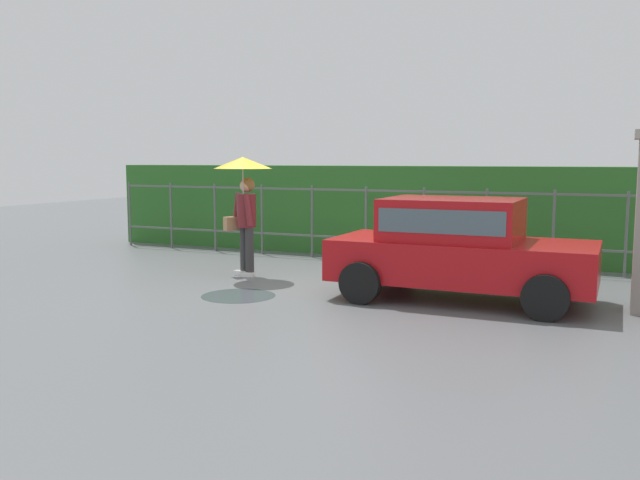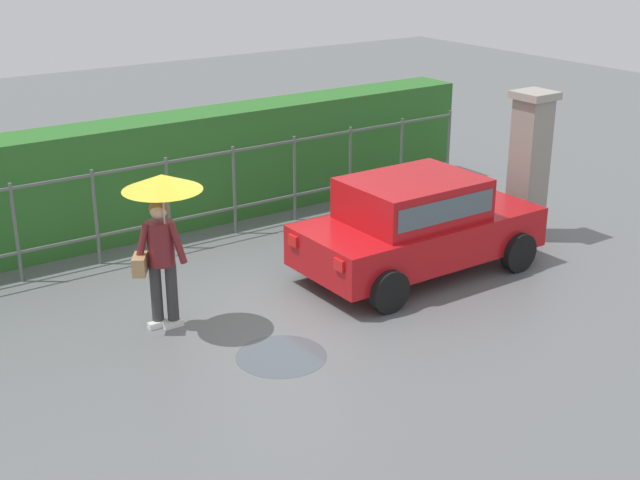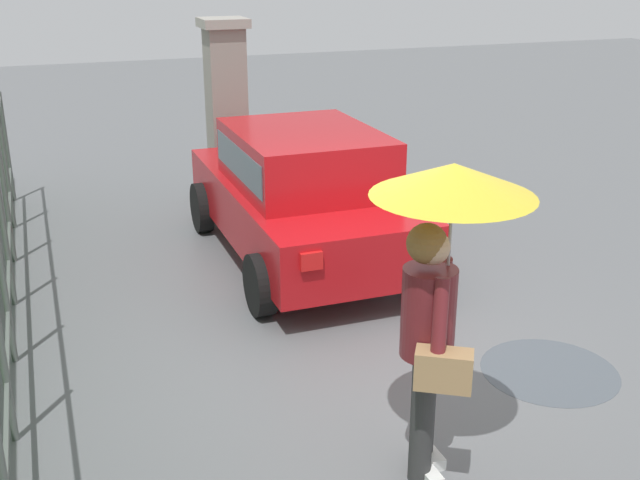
{
  "view_description": "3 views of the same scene",
  "coord_description": "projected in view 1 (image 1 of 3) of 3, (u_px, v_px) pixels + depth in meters",
  "views": [
    {
      "loc": [
        4.51,
        -9.75,
        2.04
      ],
      "look_at": [
        0.09,
        0.03,
        0.74
      ],
      "focal_mm": 37.64,
      "sensor_mm": 36.0,
      "label": 1
    },
    {
      "loc": [
        -5.65,
        -9.21,
        5.05
      ],
      "look_at": [
        0.73,
        -0.03,
        0.83
      ],
      "focal_mm": 48.73,
      "sensor_mm": 36.0,
      "label": 2
    },
    {
      "loc": [
        -5.28,
        2.47,
        3.23
      ],
      "look_at": [
        0.56,
        0.31,
        0.92
      ],
      "focal_mm": 43.7,
      "sensor_mm": 36.0,
      "label": 3
    }
  ],
  "objects": [
    {
      "name": "car",
      "position": [
        458.0,
        245.0,
        9.7
      ],
      "size": [
        3.75,
        1.87,
        1.48
      ],
      "rotation": [
        0.0,
        0.0,
        0.0
      ],
      "color": "#B71116",
      "rests_on": "ground"
    },
    {
      "name": "fence_section",
      "position": [
        366.0,
        220.0,
        13.48
      ],
      "size": [
        12.0,
        0.05,
        1.5
      ],
      "color": "#59605B",
      "rests_on": "ground"
    },
    {
      "name": "ground_plane",
      "position": [
        314.0,
        285.0,
        10.91
      ],
      "size": [
        40.0,
        40.0,
        0.0
      ],
      "primitive_type": "plane",
      "color": "slate"
    },
    {
      "name": "hedge_row",
      "position": [
        381.0,
        211.0,
        14.32
      ],
      "size": [
        12.95,
        0.9,
        1.9
      ],
      "primitive_type": "cube",
      "color": "#2D6B28",
      "rests_on": "ground"
    },
    {
      "name": "puddle_near",
      "position": [
        238.0,
        296.0,
        10.06
      ],
      "size": [
        1.12,
        1.12,
        0.0
      ],
      "primitive_type": "cylinder",
      "color": "#4C545B",
      "rests_on": "ground"
    },
    {
      "name": "pedestrian",
      "position": [
        244.0,
        188.0,
        11.57
      ],
      "size": [
        0.99,
        0.99,
        2.08
      ],
      "rotation": [
        0.0,
        0.0,
        -2.13
      ],
      "color": "#333333",
      "rests_on": "ground"
    }
  ]
}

